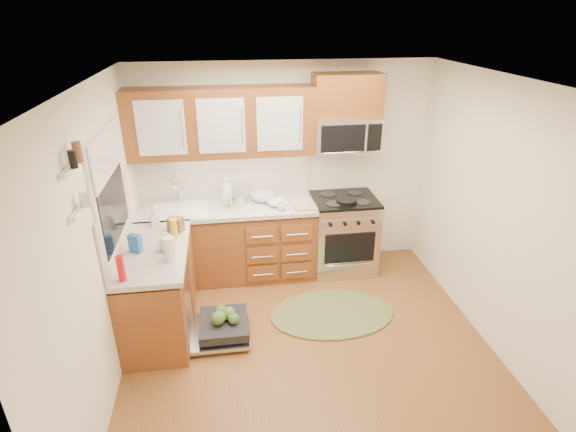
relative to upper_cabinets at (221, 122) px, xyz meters
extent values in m
plane|color=brown|center=(0.73, -1.57, -1.88)|extent=(3.50, 3.50, 0.00)
plane|color=white|center=(0.73, -1.57, 0.62)|extent=(3.50, 3.50, 0.00)
cube|color=white|center=(0.73, 0.18, -0.62)|extent=(3.50, 0.04, 2.50)
cube|color=white|center=(0.73, -3.33, -0.62)|extent=(3.50, 0.04, 2.50)
cube|color=white|center=(-1.02, -1.57, -0.62)|extent=(0.04, 3.50, 2.50)
cube|color=white|center=(2.48, -1.57, -0.62)|extent=(0.04, 3.50, 2.50)
cube|color=brown|center=(0.00, -0.12, -1.45)|extent=(2.05, 0.60, 0.85)
cube|color=brown|center=(-0.72, -1.05, -1.45)|extent=(0.60, 1.25, 0.85)
cube|color=beige|center=(0.00, -0.14, -0.97)|extent=(2.07, 0.64, 0.05)
cube|color=beige|center=(-0.71, -1.05, -0.97)|extent=(0.64, 1.27, 0.05)
cube|color=beige|center=(0.00, 0.16, -0.67)|extent=(2.05, 0.02, 0.57)
cube|color=beige|center=(-1.01, -1.05, -0.67)|extent=(0.02, 1.25, 0.57)
cube|color=brown|center=(1.41, 0.00, 0.26)|extent=(0.76, 0.35, 0.47)
cube|color=white|center=(-0.98, -1.07, 0.00)|extent=(0.02, 0.96, 0.40)
cube|color=white|center=(-0.99, -1.92, 0.17)|extent=(0.04, 0.40, 0.03)
cube|color=white|center=(-0.99, -1.92, -0.12)|extent=(0.04, 0.40, 0.03)
cylinder|color=black|center=(1.38, -0.28, -0.90)|extent=(0.25, 0.25, 0.05)
cylinder|color=silver|center=(0.14, -0.08, -0.89)|extent=(0.26, 0.26, 0.12)
cube|color=tan|center=(0.91, -0.30, -0.94)|extent=(0.30, 0.20, 0.02)
cylinder|color=silver|center=(0.09, -0.21, -0.87)|extent=(0.12, 0.12, 0.16)
cylinder|color=white|center=(-0.52, -1.29, -0.83)|extent=(0.11, 0.11, 0.23)
cylinder|color=yellow|center=(-0.52, -0.87, -0.84)|extent=(0.07, 0.07, 0.21)
cylinder|color=red|center=(-0.90, -1.57, -0.83)|extent=(0.07, 0.07, 0.24)
cube|color=brown|center=(-0.52, -0.69, -0.88)|extent=(0.18, 0.15, 0.15)
cube|color=#235FA4|center=(-0.86, -1.08, -0.86)|extent=(0.13, 0.11, 0.18)
imported|color=#999999|center=(0.58, -0.18, -0.92)|extent=(0.24, 0.24, 0.06)
imported|color=#999999|center=(0.43, -0.01, -0.90)|extent=(0.37, 0.37, 0.09)
imported|color=#999999|center=(0.61, -0.32, -0.91)|extent=(0.11, 0.11, 0.09)
imported|color=#999999|center=(0.01, -0.08, -0.78)|extent=(0.17, 0.17, 0.34)
imported|color=#999999|center=(-0.75, -0.52, -0.86)|extent=(0.11, 0.11, 0.19)
imported|color=#999999|center=(-0.58, -1.09, -0.86)|extent=(0.15, 0.15, 0.18)
camera|label=1|loc=(0.02, -4.94, 1.13)|focal=28.00mm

